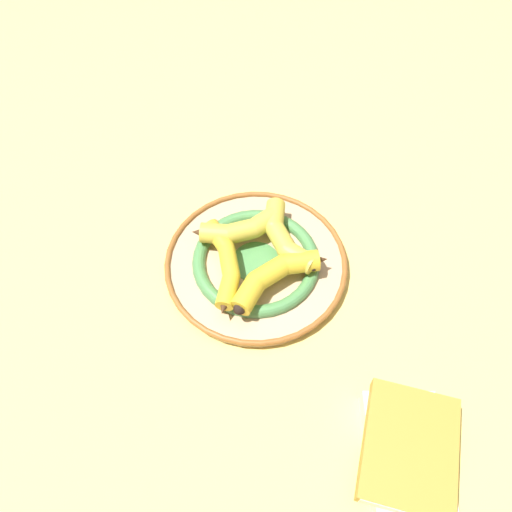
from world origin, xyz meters
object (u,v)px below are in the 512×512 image
banana_c (238,230)px  banana_a (275,275)px  banana_b (225,264)px  book_stack (407,453)px  banana_d (283,235)px  decorative_bowl (256,262)px

banana_c → banana_a: bearing=-72.8°
banana_a → banana_c: bearing=-91.5°
banana_a → banana_b: size_ratio=1.10×
banana_b → book_stack: bearing=-149.4°
banana_b → book_stack: (-0.03, 0.42, -0.02)m
banana_b → banana_d: 0.12m
banana_a → banana_b: 0.09m
decorative_bowl → banana_b: 0.07m
banana_b → banana_c: bearing=-26.2°
banana_a → banana_d: size_ratio=1.10×
decorative_bowl → banana_c: 0.07m
decorative_bowl → book_stack: bearing=86.0°
banana_d → decorative_bowl: bearing=-77.9°
banana_c → book_stack: bearing=-73.7°
banana_b → banana_d: bearing=-69.8°
banana_b → book_stack: size_ratio=0.86×
banana_a → book_stack: banana_a is taller
banana_a → book_stack: 0.35m
banana_c → banana_d: bearing=-25.5°
decorative_bowl → book_stack: (0.03, 0.41, 0.02)m
banana_a → banana_c: 0.12m
decorative_bowl → banana_d: size_ratio=1.86×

